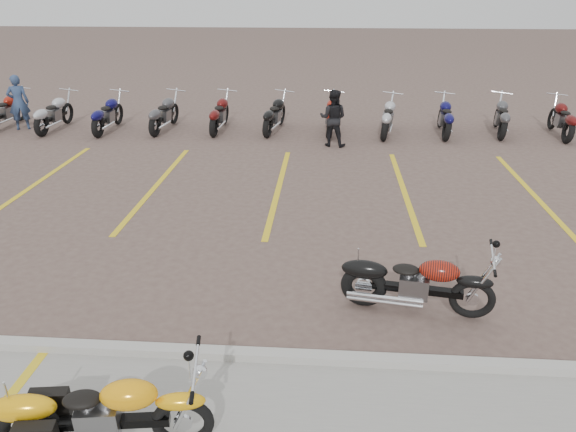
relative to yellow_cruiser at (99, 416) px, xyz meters
name	(u,v)px	position (x,y,z in m)	size (l,w,h in m)	color
ground	(255,277)	(1.00, 3.49, -0.42)	(100.00, 100.00, 0.00)	#6E584E
curb	(234,354)	(1.00, 1.49, -0.36)	(60.00, 0.18, 0.12)	#ADAAA3
parking_stripes	(279,188)	(1.00, 7.49, -0.41)	(38.00, 5.50, 0.01)	gold
yellow_cruiser	(99,416)	(0.00, 0.00, 0.00)	(2.03, 0.43, 0.84)	black
flame_cruiser	(413,284)	(3.24, 2.71, 0.00)	(2.02, 0.48, 0.84)	black
person_a	(18,102)	(-7.21, 12.17, 0.40)	(0.59, 0.39, 1.63)	navy
person_b	(333,118)	(2.17, 10.99, 0.34)	(0.74, 0.58, 1.52)	black
bg_bike_row	(246,113)	(-0.40, 12.36, 0.13)	(18.98, 2.05, 1.10)	black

